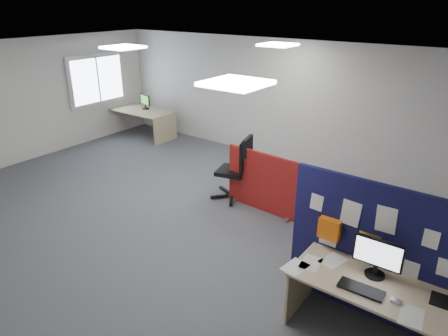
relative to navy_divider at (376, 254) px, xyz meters
The scene contains 17 objects.
floor 3.58m from the navy_divider, behind, with size 9.00×9.00×0.00m, color #4F5156.
ceiling 3.94m from the navy_divider, behind, with size 9.00×7.00×0.02m, color white.
wall_back 5.20m from the navy_divider, 132.05° to the left, with size 9.00×0.02×2.70m, color silver.
wall_left 7.99m from the navy_divider, behind, with size 0.02×7.00×2.70m, color silver.
window 8.27m from the navy_divider, 163.50° to the left, with size 0.06×1.70×1.30m.
ceiling_lights 3.76m from the navy_divider, 162.18° to the left, with size 4.10×4.10×0.04m.
navy_divider is the anchor object (origin of this frame).
main_desk 0.47m from the navy_divider, 71.85° to the right, with size 1.68×0.75×0.73m.
monitor_main 0.28m from the navy_divider, 72.55° to the right, with size 0.51×0.21×0.44m.
keyboard 0.56m from the navy_divider, 86.04° to the right, with size 0.45×0.18×0.03m, color black.
mouse 0.66m from the navy_divider, 54.57° to the right, with size 0.10×0.06×0.03m, color #999A9F.
paper_tray 0.81m from the navy_divider, 17.48° to the right, with size 0.28×0.22×0.01m, color black.
red_divider 2.77m from the navy_divider, 148.53° to the left, with size 1.43×0.30×1.07m.
second_desk 7.79m from the navy_divider, 156.53° to the left, with size 1.79×0.89×0.73m.
monitor_second 7.79m from the navy_divider, 155.85° to the left, with size 0.42×0.19×0.39m.
office_chair 3.31m from the navy_divider, 152.22° to the left, with size 0.80×0.77×1.20m.
desk_papers 0.56m from the navy_divider, 119.34° to the right, with size 1.46×0.72×0.00m.
Camera 1 is at (4.32, -4.33, 3.45)m, focal length 32.00 mm.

